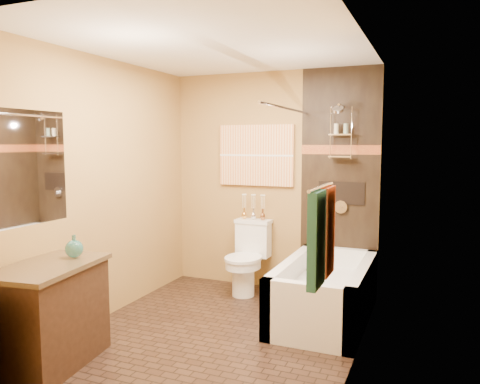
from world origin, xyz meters
The scene contains 23 objects.
floor centered at (0.00, 0.00, 0.00)m, with size 3.00×3.00×0.00m, color black.
wall_left centered at (-1.20, 0.00, 1.25)m, with size 0.02×3.00×2.50m, color olive.
wall_right centered at (1.20, 0.00, 1.25)m, with size 0.02×3.00×2.50m, color olive.
wall_back centered at (0.00, 1.50, 1.25)m, with size 2.40×0.02×2.50m, color olive.
wall_front centered at (0.00, -1.50, 1.25)m, with size 2.40×0.02×2.50m, color olive.
ceiling centered at (0.00, 0.00, 2.50)m, with size 3.00×3.00×0.00m, color silver.
alcove_tile_back centered at (0.78, 1.49, 1.25)m, with size 0.85×0.01×2.50m, color black.
alcove_tile_right centered at (1.19, 0.75, 1.25)m, with size 0.01×1.50×2.50m, color black.
mosaic_band_back centered at (0.78, 1.48, 1.62)m, with size 0.85×0.01×0.10m, color maroon.
mosaic_band_right centered at (1.18, 0.75, 1.62)m, with size 0.01×1.50×0.10m, color maroon.
alcove_niche centered at (0.80, 1.48, 1.15)m, with size 0.50×0.01×0.25m, color black.
shower_fixtures centered at (0.80, 1.38, 1.67)m, with size 0.24×0.33×1.16m.
curtain_rod centered at (0.40, 0.75, 2.02)m, with size 0.03×0.03×1.55m, color silver.
towel_bar centered at (1.15, -1.05, 1.45)m, with size 0.02×0.02×0.55m, color silver.
towel_teal centered at (1.16, -1.18, 1.18)m, with size 0.05×0.22×0.52m, color #1F5B69.
towel_rust centered at (1.16, -0.92, 1.18)m, with size 0.05×0.22×0.52m, color maroon.
sunset_painting centered at (-0.19, 1.48, 1.55)m, with size 0.90×0.04×0.70m, color orange.
vanity_mirror centered at (-1.19, -1.00, 1.50)m, with size 0.01×1.00×0.90m, color white.
bathtub centered at (0.80, 0.75, 0.22)m, with size 0.80×1.50×0.55m.
toilet centered at (-0.19, 1.21, 0.41)m, with size 0.41×0.61×0.81m.
vanity centered at (-0.92, -1.00, 0.40)m, with size 0.66×0.96×0.79m.
teal_bottle centered at (-0.87, -0.76, 0.88)m, with size 0.14×0.14×0.22m, color #246C67, non-canonical shape.
bud_vases centered at (-0.19, 1.39, 0.97)m, with size 0.29×0.06×0.29m.
Camera 1 is at (1.73, -3.60, 1.69)m, focal length 35.00 mm.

